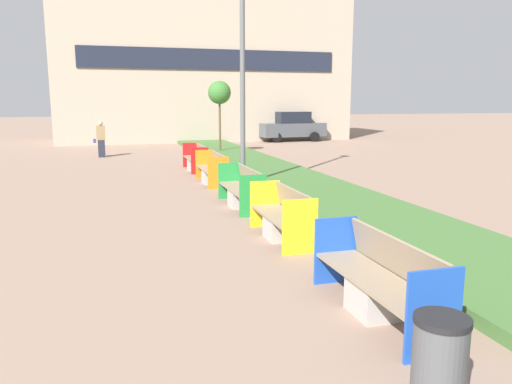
{
  "coord_description": "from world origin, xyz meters",
  "views": [
    {
      "loc": [
        -2.03,
        2.89,
        2.53
      ],
      "look_at": [
        0.9,
        13.0,
        0.6
      ],
      "focal_mm": 35.0,
      "sensor_mm": 36.0,
      "label": 1
    }
  ],
  "objects_px": {
    "bench_red_frame": "(196,160)",
    "pedestrian_walking": "(101,139)",
    "bench_green_frame": "(242,192)",
    "bench_orange_frame": "(212,171)",
    "litter_bin": "(439,368)",
    "street_lamp_post": "(242,22)",
    "sapling_tree_far": "(219,93)",
    "parked_car_distant": "(291,127)",
    "bench_blue_frame": "(378,284)",
    "bench_yellow_frame": "(283,220)"
  },
  "relations": [
    {
      "from": "bench_blue_frame",
      "to": "bench_red_frame",
      "type": "height_order",
      "value": "same"
    },
    {
      "from": "bench_yellow_frame",
      "to": "bench_green_frame",
      "type": "bearing_deg",
      "value": 89.94
    },
    {
      "from": "street_lamp_post",
      "to": "parked_car_distant",
      "type": "xyz_separation_m",
      "value": [
        7.47,
        16.39,
        -3.72
      ]
    },
    {
      "from": "bench_red_frame",
      "to": "sapling_tree_far",
      "type": "distance_m",
      "value": 6.25
    },
    {
      "from": "bench_green_frame",
      "to": "sapling_tree_far",
      "type": "relative_size",
      "value": 0.65
    },
    {
      "from": "sapling_tree_far",
      "to": "parked_car_distant",
      "type": "distance_m",
      "value": 9.15
    },
    {
      "from": "bench_yellow_frame",
      "to": "bench_orange_frame",
      "type": "xyz_separation_m",
      "value": [
        0.0,
        6.61,
        0.0
      ]
    },
    {
      "from": "sapling_tree_far",
      "to": "pedestrian_walking",
      "type": "xyz_separation_m",
      "value": [
        -5.47,
        0.18,
        -2.06
      ]
    },
    {
      "from": "bench_red_frame",
      "to": "litter_bin",
      "type": "bearing_deg",
      "value": -92.09
    },
    {
      "from": "bench_orange_frame",
      "to": "parked_car_distant",
      "type": "distance_m",
      "value": 17.04
    },
    {
      "from": "bench_green_frame",
      "to": "street_lamp_post",
      "type": "height_order",
      "value": "street_lamp_post"
    },
    {
      "from": "pedestrian_walking",
      "to": "bench_red_frame",
      "type": "bearing_deg",
      "value": -58.28
    },
    {
      "from": "bench_blue_frame",
      "to": "parked_car_distant",
      "type": "xyz_separation_m",
      "value": [
        8.08,
        25.07,
        0.54
      ]
    },
    {
      "from": "litter_bin",
      "to": "bench_red_frame",
      "type": "bearing_deg",
      "value": 87.91
    },
    {
      "from": "sapling_tree_far",
      "to": "pedestrian_walking",
      "type": "height_order",
      "value": "sapling_tree_far"
    },
    {
      "from": "bench_red_frame",
      "to": "pedestrian_walking",
      "type": "bearing_deg",
      "value": 121.72
    },
    {
      "from": "litter_bin",
      "to": "sapling_tree_far",
      "type": "height_order",
      "value": "sapling_tree_far"
    },
    {
      "from": "street_lamp_post",
      "to": "sapling_tree_far",
      "type": "relative_size",
      "value": 2.46
    },
    {
      "from": "sapling_tree_far",
      "to": "bench_red_frame",
      "type": "bearing_deg",
      "value": -110.99
    },
    {
      "from": "bench_green_frame",
      "to": "bench_orange_frame",
      "type": "bearing_deg",
      "value": 90.02
    },
    {
      "from": "bench_red_frame",
      "to": "bench_blue_frame",
      "type": "bearing_deg",
      "value": -89.99
    },
    {
      "from": "bench_yellow_frame",
      "to": "bench_green_frame",
      "type": "height_order",
      "value": "same"
    },
    {
      "from": "litter_bin",
      "to": "bench_green_frame",
      "type": "bearing_deg",
      "value": 86.22
    },
    {
      "from": "bench_green_frame",
      "to": "sapling_tree_far",
      "type": "xyz_separation_m",
      "value": [
        2.05,
        12.05,
        2.51
      ]
    },
    {
      "from": "bench_red_frame",
      "to": "bench_green_frame",
      "type": "bearing_deg",
      "value": -89.98
    },
    {
      "from": "bench_red_frame",
      "to": "parked_car_distant",
      "type": "bearing_deg",
      "value": 55.88
    },
    {
      "from": "street_lamp_post",
      "to": "sapling_tree_far",
      "type": "distance_m",
      "value": 10.06
    },
    {
      "from": "litter_bin",
      "to": "parked_car_distant",
      "type": "relative_size",
      "value": 0.2
    },
    {
      "from": "pedestrian_walking",
      "to": "parked_car_distant",
      "type": "xyz_separation_m",
      "value": [
        11.5,
        6.4,
        0.09
      ]
    },
    {
      "from": "bench_green_frame",
      "to": "parked_car_distant",
      "type": "bearing_deg",
      "value": 66.55
    },
    {
      "from": "bench_green_frame",
      "to": "parked_car_distant",
      "type": "xyz_separation_m",
      "value": [
        8.08,
        18.63,
        0.54
      ]
    },
    {
      "from": "bench_green_frame",
      "to": "sapling_tree_far",
      "type": "distance_m",
      "value": 12.47
    },
    {
      "from": "litter_bin",
      "to": "pedestrian_walking",
      "type": "xyz_separation_m",
      "value": [
        -2.87,
        20.57,
        0.39
      ]
    },
    {
      "from": "bench_orange_frame",
      "to": "sapling_tree_far",
      "type": "height_order",
      "value": "sapling_tree_far"
    },
    {
      "from": "pedestrian_walking",
      "to": "bench_yellow_frame",
      "type": "bearing_deg",
      "value": -77.34
    },
    {
      "from": "bench_green_frame",
      "to": "pedestrian_walking",
      "type": "relative_size",
      "value": 1.38
    },
    {
      "from": "bench_orange_frame",
      "to": "street_lamp_post",
      "type": "bearing_deg",
      "value": -66.41
    },
    {
      "from": "bench_yellow_frame",
      "to": "litter_bin",
      "type": "height_order",
      "value": "bench_yellow_frame"
    },
    {
      "from": "bench_orange_frame",
      "to": "litter_bin",
      "type": "bearing_deg",
      "value": -92.63
    },
    {
      "from": "bench_yellow_frame",
      "to": "bench_red_frame",
      "type": "height_order",
      "value": "same"
    },
    {
      "from": "street_lamp_post",
      "to": "pedestrian_walking",
      "type": "height_order",
      "value": "street_lamp_post"
    },
    {
      "from": "bench_orange_frame",
      "to": "street_lamp_post",
      "type": "relative_size",
      "value": 0.25
    },
    {
      "from": "bench_blue_frame",
      "to": "bench_yellow_frame",
      "type": "relative_size",
      "value": 1.14
    },
    {
      "from": "bench_yellow_frame",
      "to": "sapling_tree_far",
      "type": "distance_m",
      "value": 15.37
    },
    {
      "from": "street_lamp_post",
      "to": "litter_bin",
      "type": "bearing_deg",
      "value": -96.26
    },
    {
      "from": "bench_green_frame",
      "to": "litter_bin",
      "type": "bearing_deg",
      "value": -93.78
    },
    {
      "from": "pedestrian_walking",
      "to": "bench_orange_frame",
      "type": "bearing_deg",
      "value": -68.3
    },
    {
      "from": "litter_bin",
      "to": "bench_orange_frame",
      "type": "bearing_deg",
      "value": 87.37
    },
    {
      "from": "bench_green_frame",
      "to": "bench_orange_frame",
      "type": "height_order",
      "value": "same"
    },
    {
      "from": "bench_blue_frame",
      "to": "street_lamp_post",
      "type": "bearing_deg",
      "value": 85.98
    }
  ]
}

